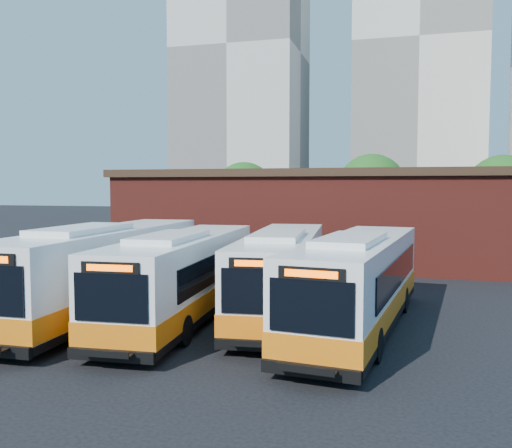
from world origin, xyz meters
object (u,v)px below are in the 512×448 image
(bus_farwest, at_px, (34,277))
(bus_midwest, at_px, (184,279))
(bus_east, at_px, (358,286))
(bus_west, at_px, (105,273))
(transit_worker, at_px, (268,329))
(bus_mideast, at_px, (282,275))

(bus_farwest, height_order, bus_midwest, bus_midwest)
(bus_farwest, bearing_deg, bus_east, -4.34)
(bus_west, relative_size, transit_worker, 8.51)
(bus_farwest, relative_size, transit_worker, 7.12)
(bus_east, bearing_deg, bus_mideast, 158.43)
(bus_east, bearing_deg, bus_farwest, -171.83)
(bus_mideast, bearing_deg, bus_east, -33.61)
(bus_midwest, bearing_deg, bus_farwest, 177.52)
(bus_mideast, distance_m, bus_east, 3.71)
(bus_farwest, height_order, bus_mideast, bus_mideast)
(bus_mideast, bearing_deg, transit_worker, -87.56)
(bus_east, height_order, transit_worker, bus_east)
(bus_west, distance_m, bus_mideast, 7.34)
(bus_midwest, xyz_separation_m, transit_worker, (4.35, -3.55, -0.79))
(bus_mideast, bearing_deg, bus_midwest, -156.33)
(bus_midwest, bearing_deg, bus_east, -1.52)
(bus_midwest, distance_m, bus_east, 6.86)
(bus_east, bearing_deg, bus_west, -171.26)
(bus_midwest, bearing_deg, transit_worker, -42.75)
(bus_midwest, distance_m, transit_worker, 5.67)
(bus_west, distance_m, bus_midwest, 3.44)
(bus_farwest, xyz_separation_m, bus_east, (13.73, 0.38, 0.21))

